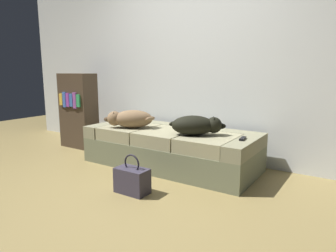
% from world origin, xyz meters
% --- Properties ---
extents(ground_plane, '(10.00, 10.00, 0.00)m').
position_xyz_m(ground_plane, '(0.00, 0.00, 0.00)').
color(ground_plane, olive).
extents(back_wall, '(6.40, 0.10, 2.80)m').
position_xyz_m(back_wall, '(0.00, 1.67, 1.40)').
color(back_wall, silver).
rests_on(back_wall, ground).
extents(couch, '(2.07, 0.87, 0.45)m').
position_xyz_m(couch, '(0.00, 1.08, 0.22)').
color(couch, '#686D52').
rests_on(couch, ground).
extents(dog_tan, '(0.60, 0.49, 0.22)m').
position_xyz_m(dog_tan, '(-0.48, 0.91, 0.56)').
color(dog_tan, brown).
rests_on(dog_tan, couch).
extents(dog_dark, '(0.59, 0.46, 0.21)m').
position_xyz_m(dog_dark, '(0.41, 0.97, 0.56)').
color(dog_dark, black).
rests_on(dog_dark, couch).
extents(tv_remote, '(0.06, 0.15, 0.02)m').
position_xyz_m(tv_remote, '(0.91, 1.04, 0.46)').
color(tv_remote, black).
rests_on(tv_remote, couch).
extents(handbag, '(0.32, 0.18, 0.38)m').
position_xyz_m(handbag, '(0.15, 0.19, 0.13)').
color(handbag, '#342F3F').
rests_on(handbag, ground).
extents(bookshelf, '(0.56, 0.30, 1.10)m').
position_xyz_m(bookshelf, '(-1.66, 1.12, 0.55)').
color(bookshelf, '#413325').
rests_on(bookshelf, ground).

